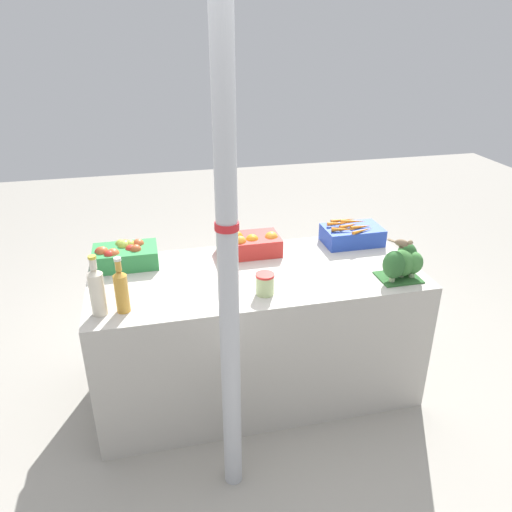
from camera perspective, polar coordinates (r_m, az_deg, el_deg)
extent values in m
plane|color=gray|center=(3.21, 0.00, -14.54)|extent=(10.00, 10.00, 0.00)
cube|color=#B7B2A8|center=(2.97, 0.00, -8.67)|extent=(1.82, 0.80, 0.79)
cylinder|color=#B7BABF|center=(1.92, -3.34, 2.85)|extent=(0.09, 0.09, 2.66)
cylinder|color=red|center=(1.91, -3.36, 3.45)|extent=(0.10, 0.10, 0.03)
cube|color=#2D8442|center=(2.92, -14.67, -0.08)|extent=(0.36, 0.23, 0.11)
sphere|color=#BC562D|center=(2.94, -13.30, 1.28)|extent=(0.07, 0.07, 0.07)
sphere|color=#9EBC42|center=(2.94, -14.22, 1.19)|extent=(0.06, 0.06, 0.06)
sphere|color=#9EBC42|center=(2.97, -15.18, 1.25)|extent=(0.06, 0.06, 0.06)
sphere|color=#BC562D|center=(2.96, -14.65, 1.30)|extent=(0.06, 0.06, 0.06)
sphere|color=#BC562D|center=(2.87, -13.56, 0.70)|extent=(0.06, 0.06, 0.06)
sphere|color=red|center=(2.89, -14.09, 0.63)|extent=(0.07, 0.07, 0.07)
sphere|color=#BC562D|center=(2.86, -16.00, 0.11)|extent=(0.08, 0.08, 0.08)
sphere|color=red|center=(2.91, -17.31, 0.35)|extent=(0.07, 0.07, 0.07)
sphere|color=#BC562D|center=(2.89, -17.15, 0.34)|extent=(0.07, 0.07, 0.07)
sphere|color=#9EBC42|center=(2.94, -14.82, 1.07)|extent=(0.08, 0.08, 0.08)
sphere|color=red|center=(2.85, -16.39, 0.05)|extent=(0.06, 0.06, 0.06)
cube|color=red|center=(2.98, -0.77, 1.28)|extent=(0.36, 0.23, 0.11)
sphere|color=orange|center=(2.89, -1.83, 1.66)|extent=(0.07, 0.07, 0.07)
sphere|color=orange|center=(2.90, -2.83, 1.43)|extent=(0.08, 0.08, 0.08)
sphere|color=orange|center=(2.94, -3.31, 1.78)|extent=(0.08, 0.08, 0.08)
sphere|color=orange|center=(2.98, -2.23, 2.10)|extent=(0.08, 0.08, 0.08)
sphere|color=orange|center=(2.97, 1.76, 2.02)|extent=(0.08, 0.08, 0.08)
sphere|color=orange|center=(2.94, -0.45, 1.73)|extent=(0.08, 0.08, 0.08)
cube|color=#2847B7|center=(3.17, 10.92, 2.36)|extent=(0.36, 0.23, 0.11)
cone|color=orange|center=(3.15, 11.93, 3.28)|extent=(0.15, 0.04, 0.03)
cone|color=orange|center=(3.19, 11.08, 3.90)|extent=(0.17, 0.06, 0.03)
cone|color=orange|center=(3.07, 9.97, 3.01)|extent=(0.15, 0.06, 0.03)
cone|color=orange|center=(3.15, 9.47, 3.69)|extent=(0.15, 0.04, 0.02)
cone|color=orange|center=(3.09, 12.11, 2.86)|extent=(0.16, 0.07, 0.02)
cone|color=orange|center=(3.21, 9.92, 4.05)|extent=(0.17, 0.04, 0.02)
cone|color=orange|center=(3.14, 10.58, 3.43)|extent=(0.14, 0.07, 0.03)
cube|color=#2D602D|center=(2.82, 15.95, -2.37)|extent=(0.22, 0.18, 0.01)
ellipsoid|color=#2D602D|center=(2.72, 15.47, -0.96)|extent=(0.12, 0.12, 0.15)
cylinder|color=#B2C693|center=(2.76, 15.27, -2.55)|extent=(0.03, 0.03, 0.02)
ellipsoid|color=#427F3D|center=(2.79, 16.41, -0.74)|extent=(0.13, 0.13, 0.15)
cylinder|color=#B2C693|center=(2.82, 16.24, -2.01)|extent=(0.03, 0.03, 0.02)
ellipsoid|color=#427F3D|center=(2.80, 17.56, -0.72)|extent=(0.10, 0.10, 0.12)
cylinder|color=#B2C693|center=(2.83, 17.37, -2.06)|extent=(0.03, 0.03, 0.02)
ellipsoid|color=#2D602D|center=(2.82, 16.83, -0.05)|extent=(0.11, 0.11, 0.16)
cylinder|color=#B2C693|center=(2.86, 16.61, -1.67)|extent=(0.03, 0.03, 0.02)
cylinder|color=beige|center=(2.46, -17.65, -4.18)|extent=(0.07, 0.07, 0.21)
cone|color=beige|center=(2.40, -18.02, -1.69)|extent=(0.07, 0.07, 0.03)
cylinder|color=beige|center=(2.39, -18.14, -0.85)|extent=(0.03, 0.03, 0.05)
cylinder|color=gold|center=(2.37, -18.25, -0.13)|extent=(0.04, 0.04, 0.01)
cylinder|color=gold|center=(2.45, -15.08, -4.17)|extent=(0.07, 0.07, 0.19)
cone|color=gold|center=(2.40, -15.37, -1.90)|extent=(0.07, 0.07, 0.03)
cylinder|color=gold|center=(2.38, -15.48, -1.06)|extent=(0.03, 0.03, 0.05)
cylinder|color=silver|center=(2.37, -15.57, -0.35)|extent=(0.03, 0.03, 0.01)
cylinder|color=#B2C684|center=(2.54, 1.03, -3.33)|extent=(0.09, 0.09, 0.10)
cylinder|color=red|center=(2.51, 1.04, -2.19)|extent=(0.10, 0.10, 0.01)
cube|color=#4C3D2D|center=(2.72, 16.26, 0.99)|extent=(0.02, 0.02, 0.01)
ellipsoid|color=#7A664C|center=(2.71, 16.32, 1.44)|extent=(0.08, 0.07, 0.04)
sphere|color=#897556|center=(2.70, 17.23, 1.50)|extent=(0.03, 0.03, 0.03)
cone|color=#4C3D28|center=(2.70, 17.47, 1.46)|extent=(0.02, 0.02, 0.01)
cube|color=#7A664C|center=(2.72, 15.22, 1.72)|extent=(0.04, 0.04, 0.01)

